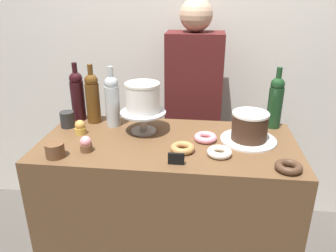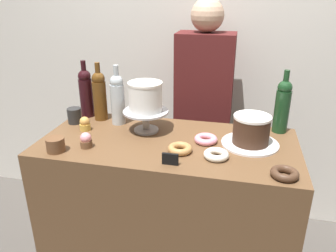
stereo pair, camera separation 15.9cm
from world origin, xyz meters
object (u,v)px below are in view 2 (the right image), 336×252
Objects in this scene: donut_chocolate at (285,173)px; donut_maple at (180,149)px; coffee_cup_ceramic at (75,116)px; donut_sugar at (216,155)px; price_sign_chalkboard at (170,159)px; chocolate_round_cake at (251,129)px; wine_bottle_clear at (118,98)px; cupcake_caramel at (85,124)px; cupcake_strawberry at (86,140)px; donut_pink at (206,139)px; white_layer_cake at (145,97)px; cookie_stack at (56,145)px; wine_bottle_green at (282,105)px; wine_bottle_amber at (100,95)px; wine_bottle_dark_red at (86,92)px; barista_figure at (203,119)px; cake_stand_pedestal at (146,117)px.

donut_chocolate is 0.46m from donut_maple.
donut_sugar is at bearing -16.65° from coffee_cup_ceramic.
price_sign_chalkboard is (-0.46, -0.00, 0.01)m from donut_chocolate.
wine_bottle_clear is (-0.71, 0.12, 0.07)m from chocolate_round_cake.
cupcake_caramel reaches higher than price_sign_chalkboard.
wine_bottle_clear is 4.38× the size of cupcake_strawberry.
donut_maple is at bearing -128.47° from donut_pink.
cookie_stack is at bearing -136.63° from white_layer_cake.
donut_chocolate is 0.46m from price_sign_chalkboard.
cookie_stack is at bearing 179.51° from price_sign_chalkboard.
donut_chocolate and donut_sugar have the same top height.
chocolate_round_cake reaches higher than cupcake_caramel.
wine_bottle_green is 2.91× the size of donut_chocolate.
wine_bottle_amber is (-0.30, 0.11, -0.04)m from white_layer_cake.
white_layer_cake reaches higher than cupcake_caramel.
chocolate_round_cake is at bearing -11.40° from wine_bottle_dark_red.
barista_figure reaches higher than white_layer_cake.
cake_stand_pedestal is at bearing 150.33° from donut_sugar.
cupcake_caramel is at bearing 85.62° from cookie_stack.
cookie_stack is (-0.72, -0.10, 0.02)m from donut_sugar.
cake_stand_pedestal is 0.43m from wine_bottle_dark_red.
donut_chocolate is 0.30m from donut_sugar.
wine_bottle_green is at bearing 2.49° from wine_bottle_amber.
wine_bottle_green reaches higher than cookie_stack.
cake_stand_pedestal is at bearing -21.50° from wine_bottle_clear.
donut_maple is (0.62, -0.34, -0.13)m from wine_bottle_dark_red.
donut_maple is 1.32× the size of coffee_cup_ceramic.
coffee_cup_ceramic is (-0.10, 0.08, 0.01)m from cupcake_caramel.
cupcake_strawberry is 0.89m from donut_chocolate.
barista_figure is (-0.43, 0.85, -0.13)m from donut_chocolate.
cake_stand_pedestal is 2.76× the size of coffee_cup_ceramic.
cupcake_caramel is 0.26m from cookie_stack.
price_sign_chalkboard is at bearing -46.04° from wine_bottle_clear.
cupcake_strawberry is (-0.22, -0.25, -0.15)m from white_layer_cake.
price_sign_chalkboard is (0.42, -0.07, -0.01)m from cupcake_strawberry.
donut_chocolate is 1.00m from cookie_stack.
donut_maple is at bearing -28.74° from wine_bottle_dark_red.
donut_pink is at bearing -16.17° from wine_bottle_dark_red.
wine_bottle_clear reaches higher than price_sign_chalkboard.
cupcake_strawberry is 1.00× the size of cupcake_caramel.
donut_sugar is at bearing 7.78° from cookie_stack.
chocolate_round_cake is at bearing -5.11° from cake_stand_pedestal.
wine_bottle_dark_red is 4.65× the size of price_sign_chalkboard.
cake_stand_pedestal is at bearing 174.89° from chocolate_round_cake.
white_layer_cake is 1.55× the size of donut_maple.
wine_bottle_amber is 0.18m from coffee_cup_ceramic.
donut_maple is at bearing -154.26° from chocolate_round_cake.
wine_bottle_dark_red and wine_bottle_green have the same top height.
donut_maple is (0.40, -0.27, -0.13)m from wine_bottle_clear.
donut_maple is 1.60× the size of price_sign_chalkboard.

